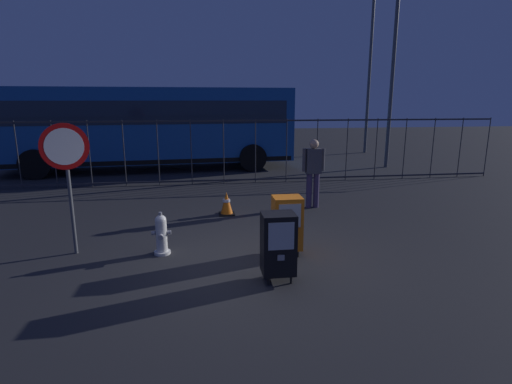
% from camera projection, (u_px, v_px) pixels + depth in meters
% --- Properties ---
extents(ground_plane, '(60.00, 60.00, 0.00)m').
position_uv_depth(ground_plane, '(248.00, 263.00, 6.51)').
color(ground_plane, '#262628').
extents(fire_hydrant, '(0.33, 0.31, 0.75)m').
position_uv_depth(fire_hydrant, '(161.00, 234.00, 6.82)').
color(fire_hydrant, silver).
rests_on(fire_hydrant, ground_plane).
extents(newspaper_box_primary, '(0.48, 0.42, 1.02)m').
position_uv_depth(newspaper_box_primary, '(287.00, 223.00, 6.73)').
color(newspaper_box_primary, black).
rests_on(newspaper_box_primary, ground_plane).
extents(newspaper_box_secondary, '(0.48, 0.42, 1.02)m').
position_uv_depth(newspaper_box_secondary, '(278.00, 243.00, 5.77)').
color(newspaper_box_secondary, black).
rests_on(newspaper_box_secondary, ground_plane).
extents(stop_sign, '(0.71, 0.31, 2.23)m').
position_uv_depth(stop_sign, '(66.00, 162.00, 6.55)').
color(stop_sign, '#4C4F54').
rests_on(stop_sign, ground_plane).
extents(pedestrian, '(0.55, 0.22, 1.67)m').
position_uv_depth(pedestrian, '(313.00, 169.00, 9.65)').
color(pedestrian, '#382D51').
rests_on(pedestrian, ground_plane).
extents(traffic_cone, '(0.36, 0.36, 0.53)m').
position_uv_depth(traffic_cone, '(227.00, 203.00, 9.20)').
color(traffic_cone, black).
rests_on(traffic_cone, ground_plane).
extents(fence_barrier, '(18.03, 0.04, 2.00)m').
position_uv_depth(fence_barrier, '(224.00, 151.00, 12.45)').
color(fence_barrier, '#2D2D33').
rests_on(fence_barrier, ground_plane).
extents(bus_near, '(10.65, 3.36, 3.00)m').
position_uv_depth(bus_near, '(149.00, 124.00, 14.85)').
color(bus_near, '#19519E').
rests_on(bus_near, ground_plane).
extents(street_light_near_left, '(0.32, 0.32, 6.71)m').
position_uv_depth(street_light_near_left, '(393.00, 63.00, 14.80)').
color(street_light_near_left, '#4C4F54').
rests_on(street_light_near_left, ground_plane).
extents(street_light_near_right, '(0.32, 0.32, 7.60)m').
position_uv_depth(street_light_near_right, '(370.00, 61.00, 18.98)').
color(street_light_near_right, '#4C4F54').
rests_on(street_light_near_right, ground_plane).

